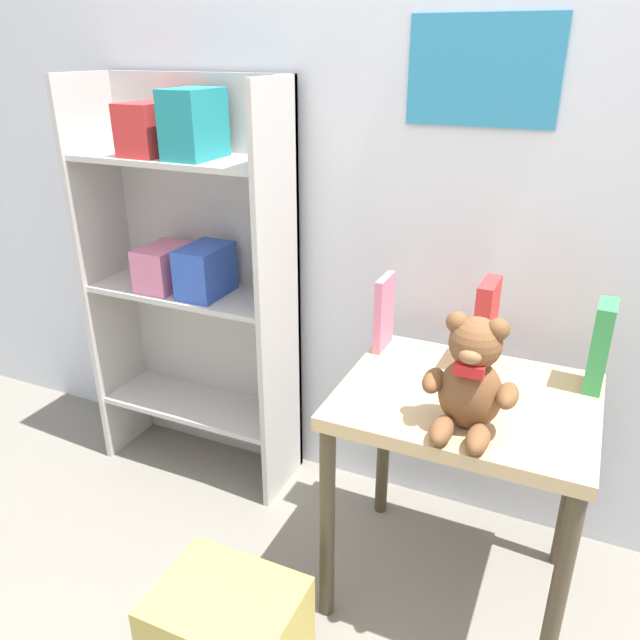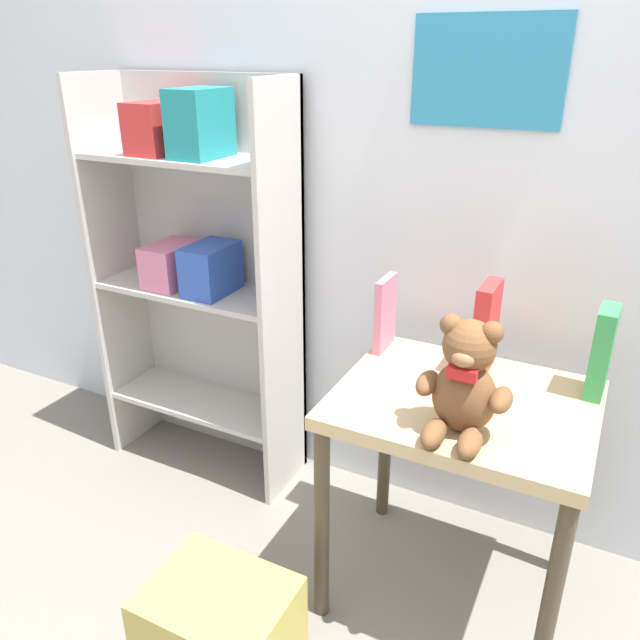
# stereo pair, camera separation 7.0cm
# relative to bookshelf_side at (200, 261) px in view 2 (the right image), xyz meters

# --- Properties ---
(wall_back) EXTENTS (4.80, 0.07, 2.50)m
(wall_back) POSITION_rel_bookshelf_side_xyz_m (0.81, 0.15, 0.48)
(wall_back) COLOR silver
(wall_back) RESTS_ON ground_plane
(bookshelf_side) EXTENTS (0.69, 0.27, 1.35)m
(bookshelf_side) POSITION_rel_bookshelf_side_xyz_m (0.00, 0.00, 0.00)
(bookshelf_side) COLOR #BCB7B2
(bookshelf_side) RESTS_ON ground_plane
(display_table) EXTENTS (0.62, 0.51, 0.63)m
(display_table) POSITION_rel_bookshelf_side_xyz_m (0.97, -0.25, -0.23)
(display_table) COLOR tan
(display_table) RESTS_ON ground_plane
(teddy_bear) EXTENTS (0.21, 0.19, 0.27)m
(teddy_bear) POSITION_rel_bookshelf_side_xyz_m (1.00, -0.40, -0.01)
(teddy_bear) COLOR brown
(teddy_bear) RESTS_ON display_table
(book_standing_pink) EXTENTS (0.02, 0.11, 0.21)m
(book_standing_pink) POSITION_rel_bookshelf_side_xyz_m (0.69, -0.08, -0.03)
(book_standing_pink) COLOR #D17093
(book_standing_pink) RESTS_ON display_table
(book_standing_red) EXTENTS (0.04, 0.13, 0.24)m
(book_standing_red) POSITION_rel_bookshelf_side_xyz_m (0.97, -0.08, -0.01)
(book_standing_red) COLOR red
(book_standing_red) RESTS_ON display_table
(book_standing_green) EXTENTS (0.05, 0.11, 0.23)m
(book_standing_green) POSITION_rel_bookshelf_side_xyz_m (1.25, -0.08, -0.02)
(book_standing_green) COLOR #33934C
(book_standing_green) RESTS_ON display_table
(storage_bin) EXTENTS (0.35, 0.27, 0.23)m
(storage_bin) POSITION_rel_bookshelf_side_xyz_m (0.54, -0.72, -0.65)
(storage_bin) COLOR tan
(storage_bin) RESTS_ON ground_plane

